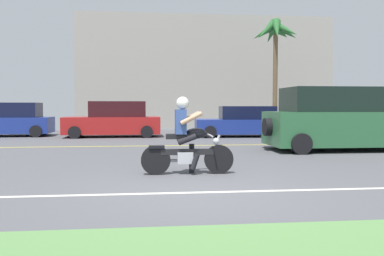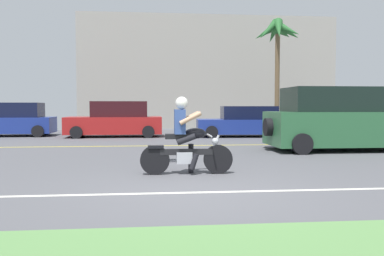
{
  "view_description": "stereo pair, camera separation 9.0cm",
  "coord_description": "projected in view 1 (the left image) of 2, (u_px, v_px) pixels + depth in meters",
  "views": [
    {
      "loc": [
        -0.8,
        -6.79,
        1.45
      ],
      "look_at": [
        0.34,
        3.73,
        0.87
      ],
      "focal_mm": 37.66,
      "sensor_mm": 36.0,
      "label": 1
    },
    {
      "loc": [
        -0.71,
        -6.8,
        1.45
      ],
      "look_at": [
        0.34,
        3.73,
        0.87
      ],
      "focal_mm": 37.66,
      "sensor_mm": 36.0,
      "label": 2
    }
  ],
  "objects": [
    {
      "name": "suv_nearby",
      "position": [
        338.0,
        120.0,
        13.21
      ],
      "size": [
        4.84,
        2.25,
        2.05
      ],
      "color": "#2D663D",
      "rests_on": "ground"
    },
    {
      "name": "palm_tree_0",
      "position": [
        276.0,
        37.0,
        22.55
      ],
      "size": [
        2.79,
        2.75,
        6.31
      ],
      "color": "brown",
      "rests_on": "ground"
    },
    {
      "name": "parked_car_1",
      "position": [
        114.0,
        120.0,
        18.92
      ],
      "size": [
        4.47,
        1.97,
        1.67
      ],
      "color": "#AD1E1E",
      "rests_on": "ground"
    },
    {
      "name": "motorcyclist",
      "position": [
        187.0,
        142.0,
        8.54
      ],
      "size": [
        1.97,
        0.64,
        1.65
      ],
      "color": "black",
      "rests_on": "ground"
    },
    {
      "name": "parked_car_3",
      "position": [
        341.0,
        119.0,
        21.08
      ],
      "size": [
        4.52,
        2.1,
        1.7
      ],
      "color": "#8C939E",
      "rests_on": "ground"
    },
    {
      "name": "parked_car_2",
      "position": [
        243.0,
        122.0,
        19.09
      ],
      "size": [
        4.45,
        2.15,
        1.44
      ],
      "color": "navy",
      "rests_on": "ground"
    },
    {
      "name": "building_far",
      "position": [
        204.0,
        74.0,
        27.87
      ],
      "size": [
        16.85,
        4.0,
        7.33
      ],
      "primitive_type": "cube",
      "color": "#A8A399",
      "rests_on": "ground"
    },
    {
      "name": "lane_line_near",
      "position": [
        197.0,
        192.0,
        6.75
      ],
      "size": [
        50.4,
        0.12,
        0.01
      ],
      "primitive_type": "cube",
      "color": "silver",
      "rests_on": "ground"
    },
    {
      "name": "ground",
      "position": [
        182.0,
        166.0,
        9.88
      ],
      "size": [
        56.0,
        30.0,
        0.04
      ],
      "primitive_type": "cube",
      "color": "#545459"
    },
    {
      "name": "parked_car_0",
      "position": [
        13.0,
        121.0,
        19.34
      ],
      "size": [
        3.73,
        2.05,
        1.61
      ],
      "color": "navy",
      "rests_on": "ground"
    },
    {
      "name": "lane_line_far",
      "position": [
        171.0,
        146.0,
        14.72
      ],
      "size": [
        50.4,
        0.12,
        0.01
      ],
      "primitive_type": "cube",
      "color": "yellow",
      "rests_on": "ground"
    }
  ]
}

